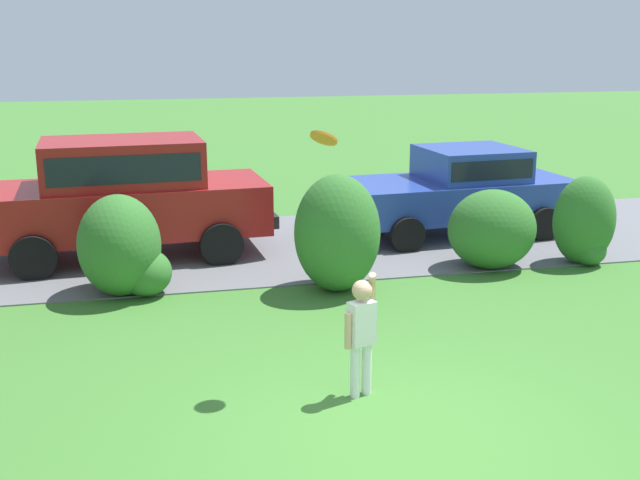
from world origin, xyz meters
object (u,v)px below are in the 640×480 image
at_px(parked_suv, 124,192).
at_px(frisbee, 324,138).
at_px(child_thrower, 361,328).
at_px(parked_sedan, 458,187).

distance_m(parked_suv, frisbee, 5.85).
bearing_deg(parked_suv, child_thrower, -68.19).
bearing_deg(parked_suv, parked_sedan, 2.32).
xyz_separation_m(child_thrower, frisbee, (-0.27, 0.50, 1.82)).
distance_m(child_thrower, frisbee, 1.90).
bearing_deg(frisbee, parked_sedan, 55.37).
height_order(parked_sedan, parked_suv, parked_suv).
bearing_deg(parked_suv, frisbee, -68.79).
bearing_deg(parked_sedan, frisbee, -124.63).
height_order(child_thrower, frisbee, frisbee).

